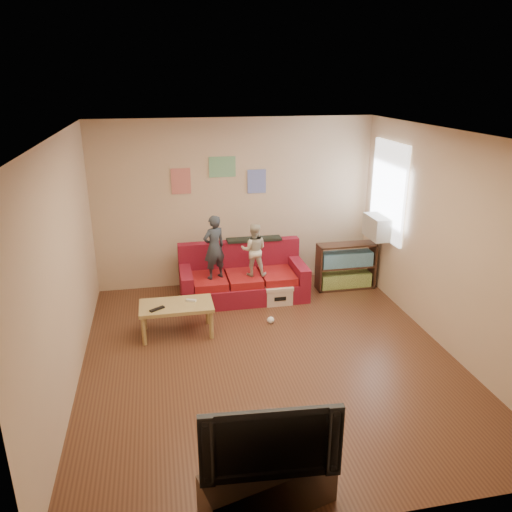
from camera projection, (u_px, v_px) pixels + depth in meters
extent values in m
cube|color=brown|center=(269.00, 357.00, 6.19)|extent=(4.50, 5.00, 0.01)
cube|color=white|center=(271.00, 134.00, 5.27)|extent=(4.50, 5.00, 0.01)
cube|color=#D0B08B|center=(235.00, 203.00, 8.04)|extent=(4.50, 0.01, 2.70)
cube|color=#D0B08B|center=(351.00, 375.00, 3.42)|extent=(4.50, 0.01, 2.70)
cube|color=#D0B08B|center=(64.00, 269.00, 5.31)|extent=(0.01, 5.00, 2.70)
cube|color=#D0B08B|center=(448.00, 242.00, 6.15)|extent=(0.01, 5.00, 2.70)
cube|color=maroon|center=(243.00, 289.00, 7.81)|extent=(1.94, 0.87, 0.29)
cube|color=maroon|center=(239.00, 257.00, 8.00)|extent=(1.94, 0.17, 0.53)
cube|color=maroon|center=(186.00, 277.00, 7.56)|extent=(0.17, 0.87, 0.24)
cube|color=maroon|center=(298.00, 269.00, 7.89)|extent=(0.17, 0.87, 0.24)
cube|color=maroon|center=(210.00, 281.00, 7.58)|extent=(0.50, 0.66, 0.12)
cube|color=maroon|center=(244.00, 278.00, 7.68)|extent=(0.50, 0.66, 0.12)
cube|color=maroon|center=(277.00, 276.00, 7.78)|extent=(0.50, 0.66, 0.12)
cube|color=black|center=(254.00, 239.00, 7.95)|extent=(0.87, 0.21, 0.04)
imported|color=#2C333C|center=(214.00, 247.00, 7.38)|extent=(0.42, 0.36, 0.98)
imported|color=beige|center=(254.00, 250.00, 7.52)|extent=(0.45, 0.39, 0.81)
cube|color=tan|center=(176.00, 306.00, 6.61)|extent=(0.97, 0.53, 0.05)
cylinder|color=tan|center=(144.00, 331.00, 6.41)|extent=(0.06, 0.06, 0.39)
cylinder|color=tan|center=(211.00, 325.00, 6.57)|extent=(0.06, 0.06, 0.39)
cylinder|color=tan|center=(144.00, 316.00, 6.81)|extent=(0.06, 0.06, 0.39)
cylinder|color=tan|center=(208.00, 311.00, 6.97)|extent=(0.06, 0.06, 0.39)
cube|color=black|center=(157.00, 309.00, 6.45)|extent=(0.20, 0.16, 0.02)
cube|color=silver|center=(191.00, 300.00, 6.68)|extent=(0.14, 0.09, 0.03)
cube|color=#3A2317|center=(319.00, 268.00, 8.00)|extent=(0.03, 0.29, 0.76)
cube|color=#3A2317|center=(372.00, 264.00, 8.17)|extent=(0.03, 0.29, 0.76)
cube|color=#3A2317|center=(344.00, 287.00, 8.21)|extent=(0.95, 0.29, 0.03)
cube|color=#3A2317|center=(347.00, 245.00, 7.96)|extent=(0.95, 0.29, 0.03)
cube|color=#3A2317|center=(346.00, 266.00, 8.09)|extent=(0.89, 0.29, 0.02)
cube|color=olive|center=(345.00, 280.00, 8.17)|extent=(0.84, 0.24, 0.23)
cube|color=teal|center=(346.00, 259.00, 8.05)|extent=(0.84, 0.24, 0.23)
cube|color=white|center=(388.00, 191.00, 7.56)|extent=(0.04, 1.08, 1.48)
cube|color=#B7B2A3|center=(378.00, 227.00, 7.73)|extent=(0.28, 0.55, 0.35)
cube|color=#D87266|center=(181.00, 181.00, 7.73)|extent=(0.30, 0.01, 0.40)
cube|color=#72B27F|center=(222.00, 167.00, 7.78)|extent=(0.42, 0.01, 0.32)
cube|color=#727FCC|center=(257.00, 181.00, 7.97)|extent=(0.30, 0.01, 0.38)
cube|color=beige|center=(278.00, 295.00, 7.64)|extent=(0.40, 0.30, 0.24)
cube|color=beige|center=(278.00, 287.00, 7.59)|extent=(0.42, 0.32, 0.05)
cube|color=black|center=(280.00, 299.00, 7.49)|extent=(0.18, 0.00, 0.06)
cube|color=#37271B|center=(268.00, 489.00, 3.95)|extent=(1.13, 0.63, 0.40)
imported|color=black|center=(269.00, 436.00, 3.78)|extent=(1.08, 0.22, 0.62)
sphere|color=white|center=(271.00, 320.00, 7.01)|extent=(0.10, 0.10, 0.10)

